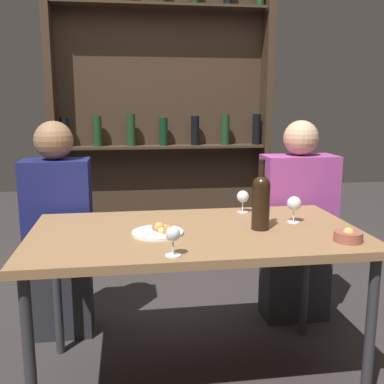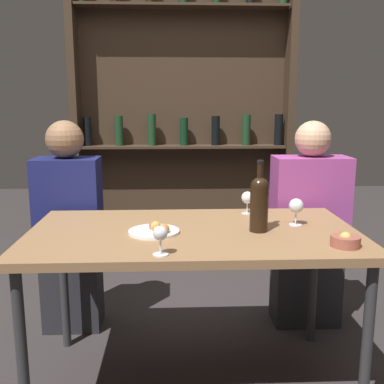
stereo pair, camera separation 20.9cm
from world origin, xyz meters
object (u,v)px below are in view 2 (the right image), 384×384
Objects in this scene: food_plate_0 at (155,230)px; seated_person_left at (70,232)px; wine_glass_1 at (296,207)px; wine_glass_2 at (160,235)px; wine_glass_0 at (247,199)px; wine_bottle at (259,201)px; snack_bowl at (345,241)px; seated_person_right at (308,231)px.

food_plate_0 is 0.81m from seated_person_left.
wine_glass_1 is 0.73m from wine_glass_2.
wine_glass_0 is 0.57m from food_plate_0.
snack_bowl is at bearing -37.43° from wine_bottle.
seated_person_right reaches higher than wine_glass_1.
wine_glass_2 is 0.09× the size of seated_person_left.
wine_glass_1 is 0.66m from food_plate_0.
snack_bowl is at bearing 5.55° from wine_glass_2.
wine_glass_0 is (0.00, 0.32, -0.06)m from wine_bottle.
seated_person_left is at bearing 164.60° from wine_glass_0.
snack_bowl is at bearing -61.65° from wine_glass_0.
wine_glass_0 reaches higher than wine_glass_2.
wine_glass_0 is 1.03× the size of wine_glass_2.
wine_glass_1 reaches higher than snack_bowl.
snack_bowl is 1.52m from seated_person_left.
seated_person_right reaches higher than wine_bottle.
wine_bottle is at bearing -90.54° from wine_glass_0.
food_plate_0 is at bearing -143.87° from wine_glass_0.
wine_bottle is at bearing 35.35° from wine_glass_2.
wine_bottle is 0.22m from wine_glass_1.
wine_glass_1 is (0.19, -0.23, 0.01)m from wine_glass_0.
seated_person_left reaches higher than wine_bottle.
wine_glass_1 is 0.61m from seated_person_right.
wine_glass_2 is 0.97× the size of snack_bowl.
seated_person_right is (0.87, 0.60, -0.19)m from food_plate_0.
wine_glass_0 is at bearing -15.40° from seated_person_left.
wine_glass_0 reaches higher than food_plate_0.
seated_person_right is (0.11, 0.82, -0.20)m from snack_bowl.
wine_glass_2 is 0.30m from food_plate_0.
wine_glass_1 is 0.11× the size of seated_person_right.
wine_glass_1 is at bearing -113.73° from seated_person_right.
wine_bottle is 2.82× the size of wine_glass_2.
wine_glass_2 is at bearing -174.45° from snack_bowl.
seated_person_right reaches higher than wine_glass_0.
wine_glass_0 is 0.99× the size of snack_bowl.
seated_person_left is at bearing 147.10° from snack_bowl.
food_plate_0 is at bearing -171.14° from wine_glass_1.
food_plate_0 is at bearing -145.19° from seated_person_right.
seated_person_left is at bearing -180.00° from seated_person_right.
seated_person_right is at bearing 46.86° from wine_glass_2.
wine_bottle is 2.74× the size of wine_glass_0.
seated_person_left is (-0.51, 0.60, -0.18)m from food_plate_0.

